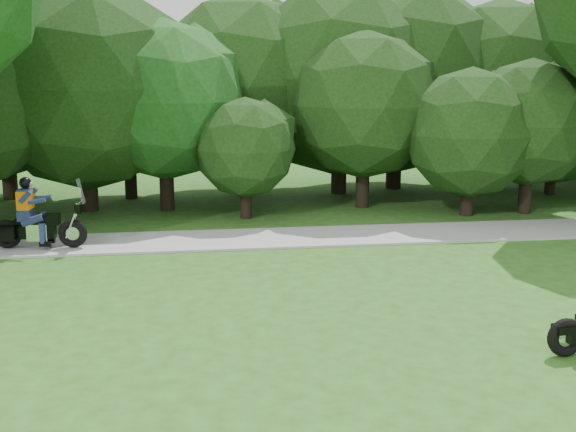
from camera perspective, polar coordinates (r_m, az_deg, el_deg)
name	(u,v)px	position (r m, az deg, el deg)	size (l,w,h in m)	color
ground	(407,357)	(11.27, 9.39, -10.94)	(100.00, 100.00, 0.00)	#2B5618
walkway	(313,237)	(18.69, 2.00, -1.65)	(60.00, 2.20, 0.06)	#9C9C97
tree_line	(284,87)	(24.81, -0.32, 10.12)	(40.11, 11.93, 7.61)	black
touring_motorcycle	(33,222)	(18.29, -19.49, -0.49)	(2.27, 0.80, 1.73)	black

